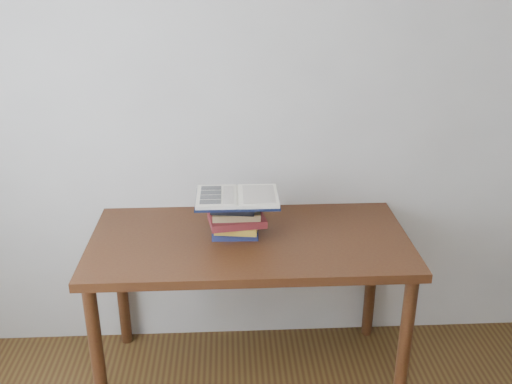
{
  "coord_description": "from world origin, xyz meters",
  "views": [
    {
      "loc": [
        -0.03,
        -1.01,
        2.04
      ],
      "look_at": [
        0.09,
        1.36,
        1.04
      ],
      "focal_mm": 40.0,
      "sensor_mm": 36.0,
      "label": 1
    }
  ],
  "objects": [
    {
      "name": "open_book",
      "position": [
        0.0,
        1.39,
        1.01
      ],
      "size": [
        0.38,
        0.27,
        0.03
      ],
      "rotation": [
        0.0,
        0.0,
        -0.01
      ],
      "color": "black",
      "rests_on": "book_stack"
    },
    {
      "name": "book_stack",
      "position": [
        -0.01,
        1.41,
        0.9
      ],
      "size": [
        0.28,
        0.21,
        0.19
      ],
      "color": "#172147",
      "rests_on": "desk"
    },
    {
      "name": "room_shell",
      "position": [
        -0.08,
        0.01,
        1.63
      ],
      "size": [
        3.54,
        3.54,
        2.62
      ],
      "color": "beige",
      "rests_on": "ground"
    },
    {
      "name": "desk",
      "position": [
        0.06,
        1.38,
        0.71
      ],
      "size": [
        1.5,
        0.75,
        0.8
      ],
      "color": "#3F250F",
      "rests_on": "ground"
    }
  ]
}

